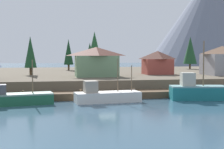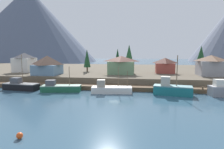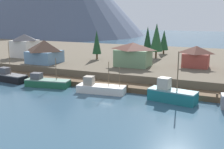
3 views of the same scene
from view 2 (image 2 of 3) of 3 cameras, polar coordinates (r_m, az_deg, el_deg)
ground_plane at (r=65.08m, az=3.16°, el=-1.86°), size 400.00×400.00×1.00m
dock at (r=47.26m, az=1.11°, el=-3.93°), size 80.00×4.00×1.60m
shoreline_bank at (r=76.71m, az=4.01°, el=0.78°), size 400.00×56.00×2.50m
mountain_west_peak at (r=207.19m, az=-23.65°, el=13.57°), size 129.92×129.92×71.22m
fishing_boat_black at (r=51.97m, az=-25.93°, el=-3.07°), size 9.01×3.59×8.79m
fishing_boat_green at (r=46.48m, az=-15.37°, el=-3.88°), size 9.44×4.27×5.94m
fishing_boat_white at (r=43.26m, az=-0.45°, el=-4.42°), size 9.37×3.91×6.03m
fishing_boat_teal at (r=43.15m, az=17.63°, el=-4.23°), size 8.38×4.18×8.62m
house_green at (r=58.42m, az=2.79°, el=2.93°), size 8.25×5.90×5.59m
house_grey at (r=61.53m, az=27.72°, el=2.50°), size 7.11×6.90×5.93m
house_blue at (r=60.31m, az=-18.97°, el=2.77°), size 7.59×7.27×5.74m
house_white at (r=71.59m, az=-24.94°, el=3.41°), size 6.28×6.55×6.55m
house_red at (r=63.21m, az=15.72°, el=2.68°), size 6.06×4.75×4.96m
conifer_near_left at (r=66.58m, az=-7.55°, el=4.90°), size 2.43×2.43×7.85m
conifer_near_right at (r=72.93m, az=5.19°, el=5.98°), size 3.59×3.59×9.66m
conifer_mid_left at (r=83.88m, az=1.70°, el=5.51°), size 2.56×2.56×8.33m
conifer_mid_right at (r=82.26m, az=5.49°, el=5.04°), size 2.85×2.85×7.40m
conifer_back_left at (r=87.72m, az=25.31°, el=5.31°), size 3.98×3.98×9.45m
channel_buoy at (r=23.61m, az=-26.17°, el=-16.26°), size 0.70×0.70×0.70m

